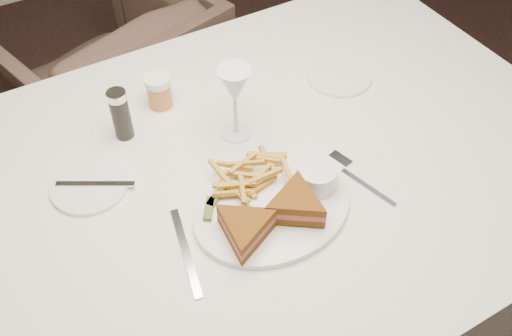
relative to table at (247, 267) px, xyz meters
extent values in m
cube|color=silver|center=(0.00, 0.00, 0.00)|extent=(1.53, 1.04, 0.75)
imported|color=#49362D|center=(-0.06, 1.00, -0.02)|extent=(0.85, 0.82, 0.72)
ellipsoid|color=white|center=(-0.01, -0.13, 0.38)|extent=(0.32, 0.25, 0.01)
cube|color=silver|center=(-0.19, -0.13, 0.38)|extent=(0.05, 0.20, 0.00)
cylinder|color=white|center=(-0.30, 0.11, 0.38)|extent=(0.16, 0.16, 0.01)
cylinder|color=white|center=(0.35, 0.16, 0.38)|extent=(0.16, 0.16, 0.01)
cylinder|color=black|center=(-0.18, 0.22, 0.44)|extent=(0.04, 0.04, 0.12)
cylinder|color=#B86D2C|center=(-0.07, 0.27, 0.42)|extent=(0.06, 0.06, 0.08)
cube|color=#405C20|center=(-0.09, -0.05, 0.40)|extent=(0.05, 0.05, 0.01)
cube|color=#405C20|center=(-0.12, -0.08, 0.40)|extent=(0.04, 0.05, 0.01)
cylinder|color=white|center=(0.10, -0.12, 0.42)|extent=(0.08, 0.08, 0.05)
camera|label=1|loc=(-0.37, -0.72, 1.26)|focal=40.00mm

